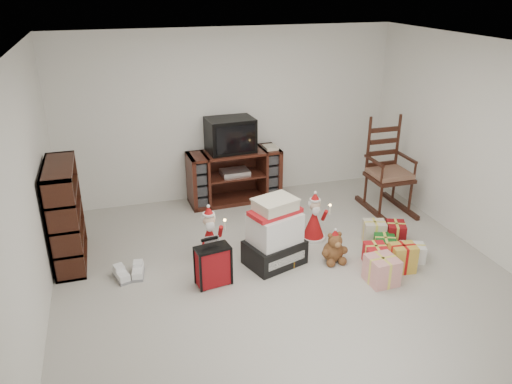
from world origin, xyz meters
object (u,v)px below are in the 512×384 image
gift_pile (275,236)px  crt_television (230,135)px  tv_stand (234,176)px  bookshelf (66,216)px  teddy_bear (334,249)px  gift_cluster (388,249)px  sneaker_pair (130,273)px  mrs_claus_figurine (210,238)px  santa_figurine (314,221)px  red_suitcase (213,266)px  rocking_chair (386,178)px

gift_pile → crt_television: bearing=72.3°
tv_stand → bookshelf: size_ratio=1.14×
bookshelf → teddy_bear: bookshelf is taller
bookshelf → teddy_bear: bearing=-17.4°
bookshelf → gift_cluster: bearing=-16.4°
gift_pile → gift_cluster: (1.33, -0.30, -0.22)m
sneaker_pair → bookshelf: bearing=130.9°
sneaker_pair → crt_television: crt_television is taller
tv_stand → mrs_claus_figurine: bearing=-117.2°
sneaker_pair → gift_cluster: size_ratio=0.32×
santa_figurine → sneaker_pair: size_ratio=1.76×
teddy_bear → santa_figurine: bearing=90.8°
red_suitcase → crt_television: (0.76, 2.16, 0.79)m
mrs_claus_figurine → teddy_bear: bearing=-20.7°
sneaker_pair → crt_television: size_ratio=0.53×
teddy_bear → gift_cluster: bearing=-12.0°
gift_pile → mrs_claus_figurine: bearing=134.3°
bookshelf → crt_television: crt_television is taller
mrs_claus_figurine → rocking_chair: bearing=13.2°
teddy_bear → mrs_claus_figurine: 1.48m
red_suitcase → mrs_claus_figurine: (0.09, 0.59, 0.02)m
gift_pile → red_suitcase: 0.82m
rocking_chair → crt_television: bearing=155.3°
gift_pile → teddy_bear: 0.73m
gift_pile → teddy_bear: size_ratio=2.15×
tv_stand → santa_figurine: tv_stand is taller
bookshelf → sneaker_pair: bearing=-42.8°
teddy_bear → sneaker_pair: size_ratio=1.02×
tv_stand → rocking_chair: bearing=-26.3°
bookshelf → rocking_chair: size_ratio=0.87×
tv_stand → crt_television: 0.64m
gift_pile → crt_television: (-0.03, 1.93, 0.67)m
tv_stand → sneaker_pair: 2.42m
red_suitcase → crt_television: size_ratio=0.78×
gift_pile → red_suitcase: bearing=177.8°
gift_cluster → sneaker_pair: bearing=170.8°
gift_cluster → red_suitcase: bearing=178.0°
tv_stand → gift_cluster: bearing=-61.4°
gift_pile → crt_television: 2.04m
gift_cluster → rocking_chair: bearing=61.8°
red_suitcase → teddy_bear: 1.47m
red_suitcase → sneaker_pair: 0.98m
tv_stand → gift_cluster: tv_stand is taller
tv_stand → teddy_bear: 2.18m
mrs_claus_figurine → gift_pile: bearing=-27.1°
gift_pile → mrs_claus_figurine: (-0.70, 0.36, -0.10)m
tv_stand → gift_pile: (-0.01, -1.90, -0.03)m
tv_stand → teddy_bear: size_ratio=3.67×
red_suitcase → teddy_bear: size_ratio=1.44×
mrs_claus_figurine → bookshelf: bearing=165.6°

